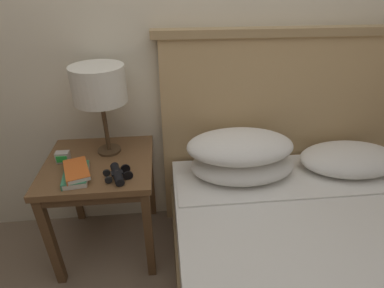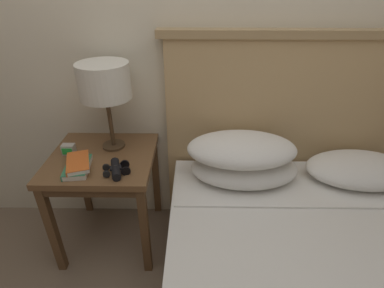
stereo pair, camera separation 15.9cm
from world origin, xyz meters
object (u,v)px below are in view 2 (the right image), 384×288
at_px(table_lamp, 104,83).
at_px(binoculars_pair, 116,169).
at_px(book_stacked_on_top, 78,163).
at_px(book_on_nightstand, 77,167).
at_px(alarm_clock, 69,149).
at_px(nightstand, 104,167).

distance_m(table_lamp, binoculars_pair, 0.46).
distance_m(table_lamp, book_stacked_on_top, 0.44).
height_order(book_on_nightstand, binoculars_pair, binoculars_pair).
xyz_separation_m(table_lamp, alarm_clock, (-0.23, -0.09, -0.36)).
distance_m(book_stacked_on_top, binoculars_pair, 0.21).
bearing_deg(nightstand, binoculars_pair, -55.08).
relative_size(table_lamp, binoculars_pair, 2.99).
relative_size(table_lamp, book_on_nightstand, 2.27).
relative_size(binoculars_pair, alarm_clock, 2.36).
bearing_deg(alarm_clock, book_on_nightstand, -57.07).
distance_m(book_on_nightstand, binoculars_pair, 0.21).
bearing_deg(nightstand, alarm_clock, 179.85).
bearing_deg(nightstand, book_stacked_on_top, -117.58).
height_order(book_on_nightstand, book_stacked_on_top, book_stacked_on_top).
distance_m(nightstand, table_lamp, 0.49).
bearing_deg(binoculars_pair, nightstand, 124.92).
bearing_deg(table_lamp, nightstand, -116.97).
xyz_separation_m(table_lamp, book_on_nightstand, (-0.13, -0.24, -0.37)).
height_order(nightstand, book_on_nightstand, book_on_nightstand).
relative_size(table_lamp, book_stacked_on_top, 2.20).
distance_m(nightstand, book_stacked_on_top, 0.21).
bearing_deg(binoculars_pair, table_lamp, 106.30).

